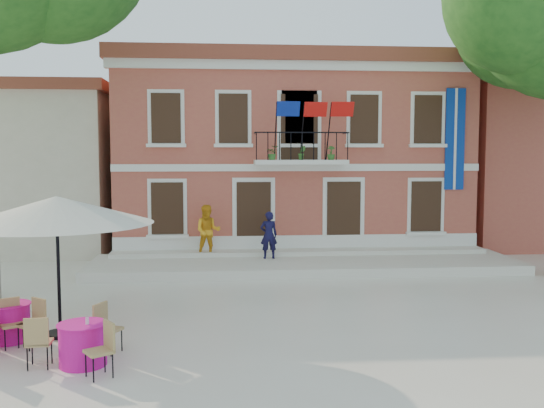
{
  "coord_description": "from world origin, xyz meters",
  "views": [
    {
      "loc": [
        -0.73,
        -15.15,
        3.84
      ],
      "look_at": [
        0.84,
        3.5,
        2.23
      ],
      "focal_mm": 40.0,
      "sensor_mm": 36.0,
      "label": 1
    }
  ],
  "objects_px": {
    "pedestrian_navy": "(269,235)",
    "cafe_table_0": "(8,321)",
    "pedestrian_orange": "(208,231)",
    "patio_umbrella": "(57,211)",
    "cafe_table_1": "(83,342)"
  },
  "relations": [
    {
      "from": "pedestrian_navy",
      "to": "cafe_table_0",
      "type": "height_order",
      "value": "pedestrian_navy"
    },
    {
      "from": "pedestrian_orange",
      "to": "pedestrian_navy",
      "type": "bearing_deg",
      "value": -10.06
    },
    {
      "from": "pedestrian_navy",
      "to": "cafe_table_0",
      "type": "relative_size",
      "value": 0.89
    },
    {
      "from": "pedestrian_navy",
      "to": "pedestrian_orange",
      "type": "height_order",
      "value": "pedestrian_orange"
    },
    {
      "from": "patio_umbrella",
      "to": "cafe_table_0",
      "type": "bearing_deg",
      "value": -164.31
    },
    {
      "from": "cafe_table_1",
      "to": "pedestrian_navy",
      "type": "bearing_deg",
      "value": 65.7
    },
    {
      "from": "cafe_table_0",
      "to": "cafe_table_1",
      "type": "xyz_separation_m",
      "value": [
        1.83,
        -1.57,
        0.01
      ]
    },
    {
      "from": "cafe_table_0",
      "to": "patio_umbrella",
      "type": "bearing_deg",
      "value": 15.69
    },
    {
      "from": "pedestrian_navy",
      "to": "cafe_table_0",
      "type": "distance_m",
      "value": 9.53
    },
    {
      "from": "patio_umbrella",
      "to": "pedestrian_orange",
      "type": "xyz_separation_m",
      "value": [
        2.93,
        7.62,
        -1.45
      ]
    },
    {
      "from": "patio_umbrella",
      "to": "pedestrian_navy",
      "type": "distance_m",
      "value": 8.86
    },
    {
      "from": "patio_umbrella",
      "to": "cafe_table_1",
      "type": "bearing_deg",
      "value": -64.5
    },
    {
      "from": "pedestrian_orange",
      "to": "patio_umbrella",
      "type": "bearing_deg",
      "value": -108.89
    },
    {
      "from": "patio_umbrella",
      "to": "cafe_table_1",
      "type": "xyz_separation_m",
      "value": [
        0.88,
        -1.84,
        -2.21
      ]
    },
    {
      "from": "patio_umbrella",
      "to": "pedestrian_navy",
      "type": "height_order",
      "value": "patio_umbrella"
    }
  ]
}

